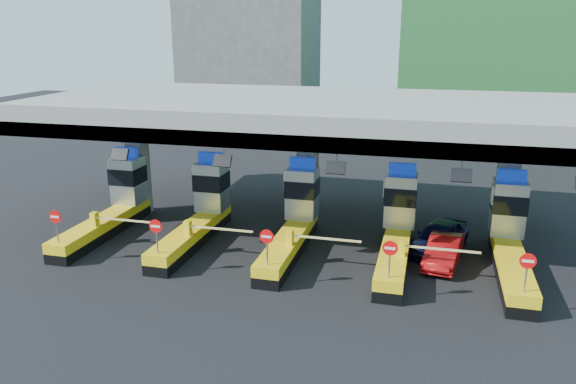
# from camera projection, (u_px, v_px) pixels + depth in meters

# --- Properties ---
(ground) EXTENTS (120.00, 120.00, 0.00)m
(ground) POSITION_uv_depth(u_px,v_px,m) (294.00, 247.00, 27.90)
(ground) COLOR black
(ground) RESTS_ON ground
(toll_canopy) EXTENTS (28.00, 12.09, 7.00)m
(toll_canopy) POSITION_uv_depth(u_px,v_px,m) (308.00, 116.00, 28.84)
(toll_canopy) COLOR slate
(toll_canopy) RESTS_ON ground
(toll_lane_far_left) EXTENTS (4.43, 8.00, 4.16)m
(toll_lane_far_left) POSITION_uv_depth(u_px,v_px,m) (115.00, 203.00, 30.17)
(toll_lane_far_left) COLOR black
(toll_lane_far_left) RESTS_ON ground
(toll_lane_left) EXTENTS (4.43, 8.00, 4.16)m
(toll_lane_left) POSITION_uv_depth(u_px,v_px,m) (201.00, 211.00, 28.97)
(toll_lane_left) COLOR black
(toll_lane_left) RESTS_ON ground
(toll_lane_center) EXTENTS (4.43, 8.00, 4.16)m
(toll_lane_center) POSITION_uv_depth(u_px,v_px,m) (295.00, 218.00, 27.76)
(toll_lane_center) COLOR black
(toll_lane_center) RESTS_ON ground
(toll_lane_right) EXTENTS (4.43, 8.00, 4.16)m
(toll_lane_right) POSITION_uv_depth(u_px,v_px,m) (398.00, 227.00, 26.56)
(toll_lane_right) COLOR black
(toll_lane_right) RESTS_ON ground
(toll_lane_far_right) EXTENTS (4.43, 8.00, 4.16)m
(toll_lane_far_right) POSITION_uv_depth(u_px,v_px,m) (510.00, 237.00, 25.36)
(toll_lane_far_right) COLOR black
(toll_lane_far_right) RESTS_ON ground
(bg_building_concrete) EXTENTS (14.00, 10.00, 18.00)m
(bg_building_concrete) POSITION_uv_depth(u_px,v_px,m) (250.00, 42.00, 62.18)
(bg_building_concrete) COLOR #4C4C49
(bg_building_concrete) RESTS_ON ground
(van) EXTENTS (3.26, 4.73, 1.50)m
(van) POSITION_uv_depth(u_px,v_px,m) (439.00, 237.00, 27.10)
(van) COLOR black
(van) RESTS_ON ground
(red_car) EXTENTS (1.98, 4.11, 1.30)m
(red_car) POSITION_uv_depth(u_px,v_px,m) (444.00, 251.00, 25.70)
(red_car) COLOR #970B0C
(red_car) RESTS_ON ground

